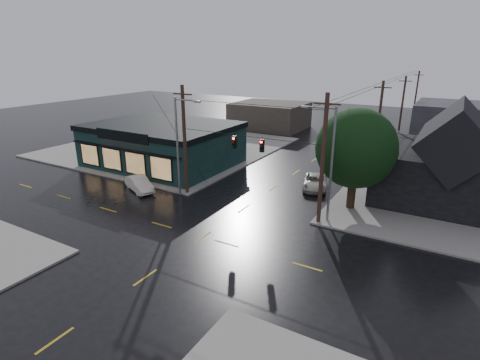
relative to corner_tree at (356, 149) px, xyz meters
The scene contains 17 objects.
ground_plane 14.33m from the corner_tree, 126.59° to the right, with size 160.00×160.00×0.00m, color black.
sidewalk_nw 29.91m from the corner_tree, 161.54° to the left, with size 28.00×28.00×0.15m, color gray.
pizza_shop 23.20m from the corner_tree, behind, with size 16.30×12.34×4.90m.
ne_building 9.53m from the corner_tree, 41.79° to the left, with size 12.60×11.60×8.75m.
corner_tree is the anchor object (origin of this frame).
utility_pole_nw 15.94m from the corner_tree, 163.85° to the right, with size 2.00×0.32×10.15m, color #351F17, non-canonical shape.
utility_pole_ne 6.93m from the corner_tree, 108.85° to the right, with size 2.00×0.32×10.15m, color #351F17, non-canonical shape.
utility_pole_far_a 18.18m from the corner_tree, 94.71° to the left, with size 2.00×0.32×9.65m, color #351F17, non-canonical shape.
utility_pole_far_b 37.73m from the corner_tree, 92.19° to the left, with size 2.00×0.32×9.15m, color #351F17, non-canonical shape.
utility_pole_far_c 57.59m from the corner_tree, 91.42° to the left, with size 2.00×0.32×9.15m, color #351F17, non-canonical shape.
span_signal_assembly 8.88m from the corner_tree, 151.93° to the right, with size 13.00×0.48×1.23m.
streetlight_nw 16.40m from the corner_tree, 161.68° to the right, with size 5.40×0.30×9.15m, color gray, non-canonical shape.
streetlight_ne 6.44m from the corner_tree, 104.91° to the right, with size 5.40×0.30×9.15m, color gray, non-canonical shape.
bg_building_west 36.75m from the corner_tree, 126.79° to the left, with size 12.00×10.00×4.40m, color #372F28.
bg_building_east 35.35m from the corner_tree, 76.76° to the left, with size 14.00×12.00×5.60m, color #27272C.
sedan_cream 20.36m from the corner_tree, 162.81° to the right, with size 1.49×4.28×1.41m, color silver.
suv_silver 7.21m from the corner_tree, 142.42° to the left, with size 2.24×4.87×1.35m, color #B4B0A6.
Camera 1 is at (14.64, -19.90, 12.85)m, focal length 28.00 mm.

